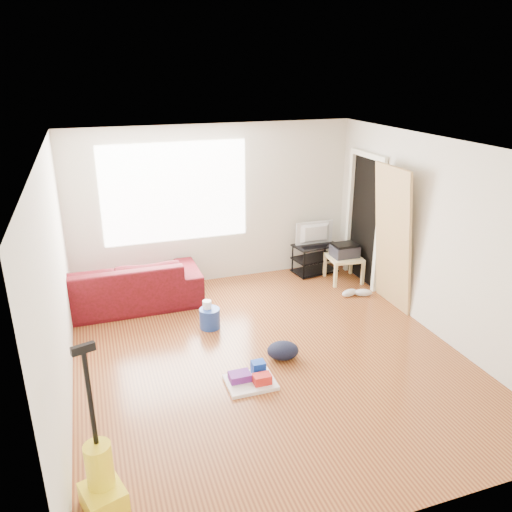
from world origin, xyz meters
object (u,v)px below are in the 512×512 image
object	(u,v)px
tv_stand	(315,258)
bucket	(210,327)
cleaning_tray	(251,378)
vacuum	(101,479)
side_table	(344,260)
sofa	(119,307)
backpack	(283,358)

from	to	relation	value
tv_stand	bucket	bearing A→B (deg)	-157.84
cleaning_tray	vacuum	bearing A→B (deg)	-144.10
side_table	sofa	bearing A→B (deg)	176.98
sofa	tv_stand	world-z (taller)	tv_stand
side_table	backpack	distance (m)	2.62
side_table	vacuum	size ratio (longest dim) A/B	0.39
side_table	backpack	bearing A→B (deg)	-134.03
sofa	bucket	distance (m)	1.52
sofa	backpack	distance (m)	2.71
side_table	cleaning_tray	world-z (taller)	side_table
bucket	vacuum	bearing A→B (deg)	-120.40
side_table	cleaning_tray	xyz separation A→B (m)	(-2.32, -2.22, -0.29)
vacuum	side_table	bearing A→B (deg)	23.41
side_table	backpack	size ratio (longest dim) A/B	1.46
bucket	backpack	size ratio (longest dim) A/B	0.72
bucket	cleaning_tray	world-z (taller)	cleaning_tray
sofa	backpack	bearing A→B (deg)	130.65
sofa	side_table	distance (m)	3.59
tv_stand	side_table	world-z (taller)	tv_stand
backpack	vacuum	world-z (taller)	vacuum
backpack	cleaning_tray	bearing A→B (deg)	-133.77
sofa	bucket	xyz separation A→B (m)	(1.12, -1.03, 0.00)
side_table	bucket	distance (m)	2.62
tv_stand	cleaning_tray	bearing A→B (deg)	-136.08
backpack	vacuum	xyz separation A→B (m)	(-2.15, -1.54, 0.27)
tv_stand	side_table	size ratio (longest dim) A/B	1.41
vacuum	tv_stand	bearing A→B (deg)	29.27
tv_stand	bucket	distance (m)	2.53
tv_stand	backpack	bearing A→B (deg)	-131.99
tv_stand	side_table	distance (m)	0.56
side_table	cleaning_tray	bearing A→B (deg)	-136.22
sofa	side_table	bearing A→B (deg)	176.98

